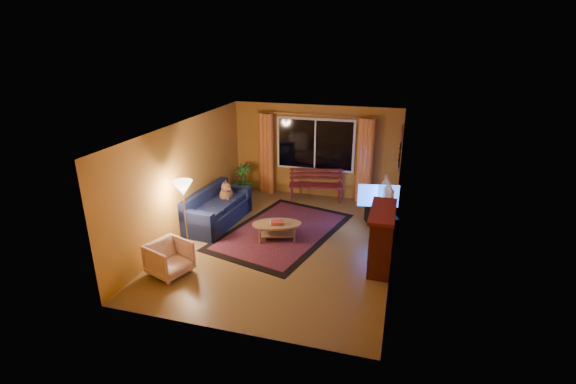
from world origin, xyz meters
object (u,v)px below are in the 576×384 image
(armchair, at_px, (169,257))
(floor_lamp, at_px, (185,215))
(bench, at_px, (316,193))
(sofa, at_px, (217,207))
(coffee_table, at_px, (277,231))
(tv_console, at_px, (381,220))

(armchair, bearing_deg, floor_lamp, 30.07)
(bench, xyz_separation_m, floor_lamp, (-2.00, -3.37, 0.53))
(bench, height_order, floor_lamp, floor_lamp)
(armchair, bearing_deg, sofa, 22.53)
(coffee_table, bearing_deg, armchair, -128.54)
(bench, relative_size, armchair, 2.04)
(sofa, distance_m, coffee_table, 1.68)
(bench, relative_size, floor_lamp, 0.96)
(armchair, xyz_separation_m, coffee_table, (1.50, 1.88, -0.15))
(coffee_table, bearing_deg, sofa, 164.94)
(bench, bearing_deg, coffee_table, -109.08)
(sofa, xyz_separation_m, floor_lamp, (-0.07, -1.30, 0.34))
(sofa, bearing_deg, coffee_table, -9.89)
(sofa, bearing_deg, tv_console, 15.62)
(tv_console, bearing_deg, floor_lamp, -176.13)
(floor_lamp, height_order, tv_console, floor_lamp)
(bench, bearing_deg, sofa, -144.92)
(floor_lamp, bearing_deg, armchair, -79.63)
(coffee_table, distance_m, tv_console, 2.41)
(floor_lamp, bearing_deg, tv_console, 27.61)
(sofa, relative_size, coffee_table, 1.87)
(armchair, distance_m, tv_console, 4.71)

